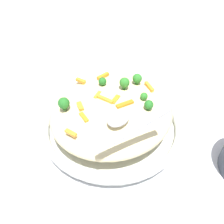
% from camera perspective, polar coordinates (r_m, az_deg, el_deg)
% --- Properties ---
extents(ground_plane, '(2.40, 2.40, 0.00)m').
position_cam_1_polar(ground_plane, '(0.61, 0.00, -4.51)').
color(ground_plane, silver).
extents(serving_bowl, '(0.35, 0.35, 0.04)m').
position_cam_1_polar(serving_bowl, '(0.59, 0.00, -3.09)').
color(serving_bowl, silver).
rests_on(serving_bowl, ground_plane).
extents(pasta_mound, '(0.30, 0.28, 0.07)m').
position_cam_1_polar(pasta_mound, '(0.56, 0.00, 0.51)').
color(pasta_mound, beige).
rests_on(pasta_mound, serving_bowl).
extents(carrot_piece_0, '(0.02, 0.03, 0.01)m').
position_cam_1_polar(carrot_piece_0, '(0.50, -6.83, -1.30)').
color(carrot_piece_0, orange).
rests_on(carrot_piece_0, pasta_mound).
extents(carrot_piece_1, '(0.02, 0.04, 0.01)m').
position_cam_1_polar(carrot_piece_1, '(0.58, 9.01, 6.12)').
color(carrot_piece_1, orange).
rests_on(carrot_piece_1, pasta_mound).
extents(carrot_piece_2, '(0.04, 0.03, 0.01)m').
position_cam_1_polar(carrot_piece_2, '(0.52, 3.38, 2.17)').
color(carrot_piece_2, orange).
rests_on(carrot_piece_2, pasta_mound).
extents(carrot_piece_3, '(0.03, 0.01, 0.01)m').
position_cam_1_polar(carrot_piece_3, '(0.55, -3.54, 4.12)').
color(carrot_piece_3, orange).
rests_on(carrot_piece_3, pasta_mound).
extents(carrot_piece_4, '(0.02, 0.03, 0.01)m').
position_cam_1_polar(carrot_piece_4, '(0.52, -7.72, 1.39)').
color(carrot_piece_4, orange).
rests_on(carrot_piece_4, pasta_mound).
extents(carrot_piece_5, '(0.01, 0.03, 0.01)m').
position_cam_1_polar(carrot_piece_5, '(0.47, -9.87, -5.05)').
color(carrot_piece_5, orange).
rests_on(carrot_piece_5, pasta_mound).
extents(carrot_piece_6, '(0.01, 0.04, 0.01)m').
position_cam_1_polar(carrot_piece_6, '(0.53, -1.72, 3.09)').
color(carrot_piece_6, orange).
rests_on(carrot_piece_6, pasta_mound).
extents(carrot_piece_7, '(0.04, 0.01, 0.01)m').
position_cam_1_polar(carrot_piece_7, '(0.61, -2.19, 8.72)').
color(carrot_piece_7, orange).
rests_on(carrot_piece_7, pasta_mound).
extents(carrot_piece_8, '(0.03, 0.02, 0.01)m').
position_cam_1_polar(carrot_piece_8, '(0.53, 0.92, 3.08)').
color(carrot_piece_8, orange).
rests_on(carrot_piece_8, pasta_mound).
extents(carrot_piece_9, '(0.01, 0.03, 0.01)m').
position_cam_1_polar(carrot_piece_9, '(0.60, -7.63, 7.55)').
color(carrot_piece_9, orange).
rests_on(carrot_piece_9, pasta_mound).
extents(broccoli_floret_0, '(0.02, 0.02, 0.03)m').
position_cam_1_polar(broccoli_floret_0, '(0.58, 6.13, 8.07)').
color(broccoli_floret_0, '#296820').
rests_on(broccoli_floret_0, pasta_mound).
extents(broccoli_floret_1, '(0.02, 0.02, 0.02)m').
position_cam_1_polar(broccoli_floret_1, '(0.57, -2.32, 7.42)').
color(broccoli_floret_1, '#205B1C').
rests_on(broccoli_floret_1, pasta_mound).
extents(broccoli_floret_2, '(0.02, 0.02, 0.02)m').
position_cam_1_polar(broccoli_floret_2, '(0.54, 7.77, 3.79)').
color(broccoli_floret_2, '#296820').
rests_on(broccoli_floret_2, pasta_mound).
extents(broccoli_floret_3, '(0.03, 0.03, 0.03)m').
position_cam_1_polar(broccoli_floret_3, '(0.52, -11.61, 2.08)').
color(broccoli_floret_3, '#205B1C').
rests_on(broccoli_floret_3, pasta_mound).
extents(broccoli_floret_4, '(0.02, 0.02, 0.03)m').
position_cam_1_polar(broccoli_floret_4, '(0.55, 3.45, 6.91)').
color(broccoli_floret_4, '#296820').
rests_on(broccoli_floret_4, pasta_mound).
extents(broccoli_floret_5, '(0.02, 0.02, 0.02)m').
position_cam_1_polar(broccoli_floret_5, '(0.51, 8.91, 1.73)').
color(broccoli_floret_5, '#205B1C').
rests_on(broccoli_floret_5, pasta_mound).
extents(serving_spoon, '(0.12, 0.12, 0.08)m').
position_cam_1_polar(serving_spoon, '(0.45, 2.60, -2.38)').
color(serving_spoon, '#B7B7BC').
rests_on(serving_spoon, pasta_mound).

